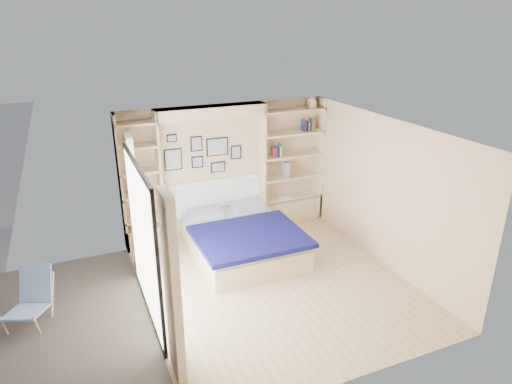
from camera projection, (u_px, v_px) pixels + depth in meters
name	position (u px, v px, depth m)	size (l,w,h in m)	color
ground	(274.00, 283.00, 7.29)	(4.50, 4.50, 0.00)	tan
room_shell	(218.00, 192.00, 8.07)	(4.50, 4.50, 4.50)	tan
bed	(242.00, 238.00, 8.12)	(1.82, 2.24, 1.07)	#DFC787
photo_gallery	(202.00, 153.00, 8.46)	(1.48, 0.02, 0.82)	black
reading_lamps	(215.00, 182.00, 8.50)	(1.92, 0.12, 0.15)	silver
shelf_decor	(281.00, 142.00, 8.86)	(3.54, 0.23, 2.03)	#A51E1E
deck	(26.00, 341.00, 5.97)	(3.20, 4.00, 0.05)	brown
deck_chair	(31.00, 298.00, 6.25)	(0.71, 0.88, 0.77)	tan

